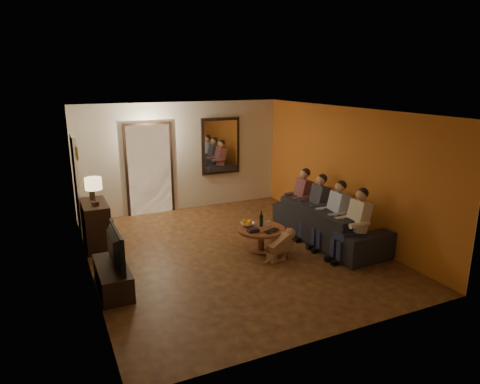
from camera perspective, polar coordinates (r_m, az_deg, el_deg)
name	(u,v)px	position (r m, az deg, el deg)	size (l,w,h in m)	color
floor	(232,252)	(8.08, -1.05, -7.95)	(5.00, 6.00, 0.01)	#3E1C10
ceiling	(231,111)	(7.46, -1.15, 10.76)	(5.00, 6.00, 0.01)	white
back_wall	(182,157)	(10.42, -7.78, 4.67)	(5.00, 0.02, 2.60)	beige
front_wall	(334,241)	(5.19, 12.46, -6.36)	(5.00, 0.02, 2.60)	beige
left_wall	(85,201)	(7.08, -19.96, -1.11)	(0.02, 6.00, 2.60)	beige
right_wall	(344,172)	(8.94, 13.75, 2.64)	(0.02, 6.00, 2.60)	beige
orange_accent	(344,172)	(8.94, 13.70, 2.63)	(0.01, 6.00, 2.60)	#C27821
kitchen_doorway	(150,170)	(10.25, -11.97, 2.88)	(1.00, 0.06, 2.10)	#FFE0A5
door_trim	(150,170)	(10.24, -11.96, 2.87)	(1.12, 0.04, 2.22)	black
fridge_glimpse	(160,175)	(10.34, -10.58, 2.21)	(0.45, 0.03, 1.70)	silver
mirror_frame	(221,146)	(10.68, -2.59, 6.14)	(1.00, 0.05, 1.40)	black
mirror_glass	(221,146)	(10.65, -2.53, 6.12)	(0.86, 0.02, 1.26)	white
white_door	(77,185)	(9.37, -20.91, 0.87)	(0.06, 0.85, 2.04)	white
framed_art	(77,153)	(8.23, -20.96, 4.92)	(0.03, 0.28, 0.24)	#B28C33
art_canvas	(77,153)	(8.23, -20.86, 4.93)	(0.01, 0.22, 0.18)	brown
dresser	(96,225)	(8.63, -18.65, -4.14)	(0.45, 0.99, 0.88)	black
table_lamp	(94,192)	(8.22, -18.88, 0.06)	(0.30, 0.30, 0.54)	beige
flower_vase	(92,189)	(8.66, -19.19, 0.43)	(0.14, 0.14, 0.44)	red
tv_stand	(113,277)	(6.95, -16.60, -10.87)	(0.45, 1.17, 0.39)	black
tv	(110,248)	(6.76, -16.91, -7.13)	(0.13, 1.02, 0.59)	black
sofa	(328,223)	(8.63, 11.71, -4.07)	(1.01, 2.58, 0.75)	black
person_a	(355,227)	(7.84, 15.10, -4.54)	(0.60, 0.40, 1.20)	tan
person_b	(334,217)	(8.28, 12.46, -3.31)	(0.60, 0.40, 1.20)	tan
person_c	(316,209)	(8.74, 10.10, -2.20)	(0.60, 0.40, 1.20)	tan
person_d	(300,201)	(9.21, 7.99, -1.20)	(0.60, 0.40, 1.20)	tan
dog	(281,245)	(7.70, 5.46, -6.98)	(0.56, 0.24, 0.56)	#936444
coffee_table	(261,240)	(8.04, 2.83, -6.36)	(0.89, 0.89, 0.45)	brown
bowl	(247,224)	(8.06, 0.99, -4.34)	(0.26, 0.26, 0.06)	white
oranges	(247,221)	(8.04, 0.99, -3.88)	(0.20, 0.20, 0.08)	#FF9C15
wine_bottle	(261,218)	(8.02, 2.85, -3.54)	(0.07, 0.07, 0.31)	black
wine_glass	(269,224)	(8.07, 3.83, -4.22)	(0.06, 0.06, 0.10)	silver
book_stack	(253,230)	(7.77, 1.75, -5.07)	(0.20, 0.15, 0.07)	black
laptop	(273,232)	(7.77, 4.47, -5.29)	(0.33, 0.21, 0.03)	black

